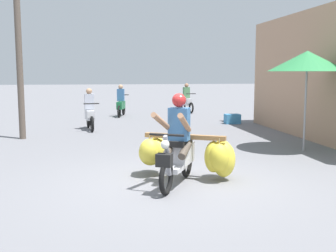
{
  "coord_description": "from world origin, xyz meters",
  "views": [
    {
      "loc": [
        -1.3,
        -7.0,
        1.93
      ],
      "look_at": [
        -0.04,
        0.85,
        0.9
      ],
      "focal_mm": 44.44,
      "sensor_mm": 36.0,
      "label": 1
    }
  ],
  "objects_px": {
    "produce_crate": "(232,119)",
    "motorbike_distant_far_ahead": "(121,104)",
    "utility_pole": "(18,41)",
    "market_umbrella_near_shop": "(307,61)",
    "motorbike_main_loaded": "(185,152)",
    "motorbike_distant_ahead_right": "(90,113)",
    "motorbike_distant_ahead_left": "(187,100)"
  },
  "relations": [
    {
      "from": "motorbike_main_loaded",
      "to": "motorbike_distant_far_ahead",
      "type": "xyz_separation_m",
      "value": [
        -0.61,
        11.05,
        0.06
      ]
    },
    {
      "from": "motorbike_distant_ahead_left",
      "to": "market_umbrella_near_shop",
      "type": "xyz_separation_m",
      "value": [
        0.83,
        -10.3,
        1.63
      ]
    },
    {
      "from": "motorbike_distant_far_ahead",
      "to": "utility_pole",
      "type": "relative_size",
      "value": 0.28
    },
    {
      "from": "motorbike_distant_ahead_left",
      "to": "produce_crate",
      "type": "xyz_separation_m",
      "value": [
        0.77,
        -4.79,
        -0.39
      ]
    },
    {
      "from": "produce_crate",
      "to": "utility_pole",
      "type": "height_order",
      "value": "utility_pole"
    },
    {
      "from": "market_umbrella_near_shop",
      "to": "utility_pole",
      "type": "xyz_separation_m",
      "value": [
        -7.23,
        3.02,
        0.62
      ]
    },
    {
      "from": "motorbike_main_loaded",
      "to": "market_umbrella_near_shop",
      "type": "bearing_deg",
      "value": 33.49
    },
    {
      "from": "motorbike_distant_far_ahead",
      "to": "produce_crate",
      "type": "bearing_deg",
      "value": -38.87
    },
    {
      "from": "motorbike_distant_far_ahead",
      "to": "produce_crate",
      "type": "relative_size",
      "value": 2.85
    },
    {
      "from": "motorbike_main_loaded",
      "to": "motorbike_distant_ahead_right",
      "type": "relative_size",
      "value": 1.21
    },
    {
      "from": "motorbike_main_loaded",
      "to": "motorbike_distant_ahead_left",
      "type": "xyz_separation_m",
      "value": [
        2.64,
        12.6,
        0.06
      ]
    },
    {
      "from": "produce_crate",
      "to": "motorbike_distant_far_ahead",
      "type": "bearing_deg",
      "value": 141.13
    },
    {
      "from": "motorbike_distant_ahead_left",
      "to": "utility_pole",
      "type": "bearing_deg",
      "value": -131.28
    },
    {
      "from": "utility_pole",
      "to": "produce_crate",
      "type": "bearing_deg",
      "value": 19.19
    },
    {
      "from": "motorbike_distant_ahead_right",
      "to": "motorbike_distant_far_ahead",
      "type": "distance_m",
      "value": 4.23
    },
    {
      "from": "motorbike_distant_ahead_right",
      "to": "produce_crate",
      "type": "relative_size",
      "value": 2.88
    },
    {
      "from": "motorbike_distant_far_ahead",
      "to": "motorbike_distant_ahead_left",
      "type": "bearing_deg",
      "value": 25.37
    },
    {
      "from": "motorbike_distant_far_ahead",
      "to": "produce_crate",
      "type": "height_order",
      "value": "motorbike_distant_far_ahead"
    },
    {
      "from": "motorbike_distant_far_ahead",
      "to": "motorbike_distant_ahead_right",
      "type": "bearing_deg",
      "value": -107.18
    },
    {
      "from": "motorbike_distant_far_ahead",
      "to": "motorbike_main_loaded",
      "type": "bearing_deg",
      "value": -86.84
    },
    {
      "from": "motorbike_distant_ahead_right",
      "to": "motorbike_distant_far_ahead",
      "type": "xyz_separation_m",
      "value": [
        1.25,
        4.04,
        0.0
      ]
    },
    {
      "from": "motorbike_distant_ahead_right",
      "to": "produce_crate",
      "type": "bearing_deg",
      "value": 8.54
    },
    {
      "from": "motorbike_distant_ahead_right",
      "to": "market_umbrella_near_shop",
      "type": "bearing_deg",
      "value": -41.48
    },
    {
      "from": "motorbike_distant_ahead_left",
      "to": "utility_pole",
      "type": "xyz_separation_m",
      "value": [
        -6.39,
        -7.28,
        2.25
      ]
    },
    {
      "from": "motorbike_distant_ahead_right",
      "to": "market_umbrella_near_shop",
      "type": "relative_size",
      "value": 0.66
    },
    {
      "from": "produce_crate",
      "to": "motorbike_distant_ahead_right",
      "type": "bearing_deg",
      "value": -171.46
    },
    {
      "from": "market_umbrella_near_shop",
      "to": "utility_pole",
      "type": "height_order",
      "value": "utility_pole"
    },
    {
      "from": "produce_crate",
      "to": "motorbike_distant_ahead_left",
      "type": "bearing_deg",
      "value": 99.15
    },
    {
      "from": "motorbike_main_loaded",
      "to": "motorbike_distant_far_ahead",
      "type": "distance_m",
      "value": 11.07
    },
    {
      "from": "motorbike_main_loaded",
      "to": "market_umbrella_near_shop",
      "type": "xyz_separation_m",
      "value": [
        3.48,
        2.3,
        1.68
      ]
    },
    {
      "from": "motorbike_main_loaded",
      "to": "utility_pole",
      "type": "distance_m",
      "value": 6.9
    },
    {
      "from": "motorbike_distant_far_ahead",
      "to": "market_umbrella_near_shop",
      "type": "bearing_deg",
      "value": -64.97
    }
  ]
}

